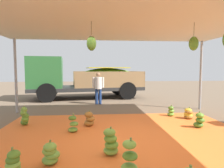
# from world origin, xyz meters

# --- Properties ---
(ground_plane) EXTENTS (40.00, 40.00, 0.00)m
(ground_plane) POSITION_xyz_m (0.00, 3.00, 0.00)
(ground_plane) COLOR brown
(tarp_orange) EXTENTS (6.78, 5.32, 0.01)m
(tarp_orange) POSITION_xyz_m (0.00, 0.00, 0.01)
(tarp_orange) COLOR orange
(tarp_orange) RESTS_ON ground
(tent_canopy) EXTENTS (8.00, 7.00, 2.97)m
(tent_canopy) POSITION_xyz_m (0.02, -0.09, 2.88)
(tent_canopy) COLOR #9EA0A5
(tent_canopy) RESTS_ON ground
(banana_bunch_1) EXTENTS (0.37, 0.37, 0.49)m
(banana_bunch_1) POSITION_xyz_m (2.36, 0.78, 0.21)
(banana_bunch_1) COLOR #477523
(banana_bunch_1) RESTS_ON tarp_orange
(banana_bunch_2) EXTENTS (0.43, 0.43, 0.47)m
(banana_bunch_2) POSITION_xyz_m (-0.86, 1.22, 0.21)
(banana_bunch_2) COLOR #996628
(banana_bunch_2) RESTS_ON tarp_orange
(banana_bunch_3) EXTENTS (0.32, 0.31, 0.60)m
(banana_bunch_3) POSITION_xyz_m (-2.84, 1.46, 0.28)
(banana_bunch_3) COLOR #477523
(banana_bunch_3) RESTS_ON tarp_orange
(banana_bunch_4) EXTENTS (0.38, 0.36, 0.44)m
(banana_bunch_4) POSITION_xyz_m (-1.47, -1.06, 0.20)
(banana_bunch_4) COLOR #6B9E38
(banana_bunch_4) RESTS_ON tarp_orange
(banana_bunch_5) EXTENTS (0.36, 0.35, 0.51)m
(banana_bunch_5) POSITION_xyz_m (-1.28, 0.68, 0.22)
(banana_bunch_5) COLOR #6B9E38
(banana_bunch_5) RESTS_ON tarp_orange
(banana_bunch_6) EXTENTS (0.39, 0.39, 0.58)m
(banana_bunch_6) POSITION_xyz_m (-0.10, -1.44, 0.25)
(banana_bunch_6) COLOR #75A83D
(banana_bunch_6) RESTS_ON tarp_orange
(banana_bunch_7) EXTENTS (0.40, 0.42, 0.41)m
(banana_bunch_7) POSITION_xyz_m (2.54, 1.80, 0.18)
(banana_bunch_7) COLOR #996628
(banana_bunch_7) RESTS_ON tarp_orange
(banana_bunch_8) EXTENTS (0.41, 0.42, 0.57)m
(banana_bunch_8) POSITION_xyz_m (-0.37, -0.77, 0.26)
(banana_bunch_8) COLOR #75A83D
(banana_bunch_8) RESTS_ON tarp_orange
(banana_bunch_11) EXTENTS (0.30, 0.30, 0.41)m
(banana_bunch_11) POSITION_xyz_m (2.09, 2.22, 0.18)
(banana_bunch_11) COLOR #60932D
(banana_bunch_11) RESTS_ON tarp_orange
(banana_bunch_12) EXTENTS (0.35, 0.36, 0.44)m
(banana_bunch_12) POSITION_xyz_m (-2.01, -1.33, 0.19)
(banana_bunch_12) COLOR #6B9E38
(banana_bunch_12) RESTS_ON tarp_orange
(cargo_truck_main) EXTENTS (6.75, 3.22, 2.40)m
(cargo_truck_main) POSITION_xyz_m (-1.44, 6.98, 1.21)
(cargo_truck_main) COLOR #2D2D2D
(cargo_truck_main) RESTS_ON ground
(worker_0) EXTENTS (0.57, 0.35, 1.56)m
(worker_0) POSITION_xyz_m (-0.55, 4.89, 0.91)
(worker_0) COLOR navy
(worker_0) RESTS_ON ground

